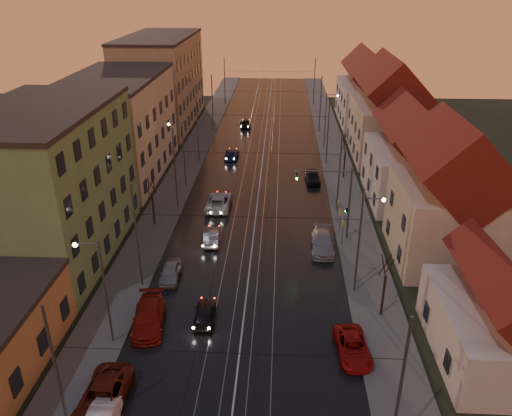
% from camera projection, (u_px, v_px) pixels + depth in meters
% --- Properties ---
extents(ground, '(160.00, 160.00, 0.00)m').
position_uv_depth(ground, '(238.00, 368.00, 32.27)').
color(ground, black).
rests_on(ground, ground).
extents(road, '(16.00, 120.00, 0.04)m').
position_uv_depth(road, '(262.00, 160.00, 68.45)').
color(road, black).
rests_on(road, ground).
extents(sidewalk_left, '(4.00, 120.00, 0.15)m').
position_uv_depth(sidewalk_left, '(190.00, 159.00, 68.89)').
color(sidewalk_left, '#4C4C4C').
rests_on(sidewalk_left, ground).
extents(sidewalk_right, '(4.00, 120.00, 0.15)m').
position_uv_depth(sidewalk_right, '(336.00, 161.00, 67.96)').
color(sidewalk_right, '#4C4C4C').
rests_on(sidewalk_right, ground).
extents(tram_rail_0, '(0.06, 120.00, 0.03)m').
position_uv_depth(tram_rail_0, '(247.00, 160.00, 68.54)').
color(tram_rail_0, gray).
rests_on(tram_rail_0, road).
extents(tram_rail_1, '(0.06, 120.00, 0.03)m').
position_uv_depth(tram_rail_1, '(257.00, 160.00, 68.47)').
color(tram_rail_1, gray).
rests_on(tram_rail_1, road).
extents(tram_rail_2, '(0.06, 120.00, 0.03)m').
position_uv_depth(tram_rail_2, '(268.00, 160.00, 68.40)').
color(tram_rail_2, gray).
rests_on(tram_rail_2, road).
extents(tram_rail_3, '(0.06, 120.00, 0.03)m').
position_uv_depth(tram_rail_3, '(278.00, 160.00, 68.33)').
color(tram_rail_3, gray).
rests_on(tram_rail_3, road).
extents(apartment_left_1, '(10.00, 18.00, 13.00)m').
position_uv_depth(apartment_left_1, '(48.00, 187.00, 43.00)').
color(apartment_left_1, '#5C8454').
rests_on(apartment_left_1, ground).
extents(apartment_left_2, '(10.00, 20.00, 12.00)m').
position_uv_depth(apartment_left_2, '(119.00, 128.00, 61.31)').
color(apartment_left_2, '#AFA987').
rests_on(apartment_left_2, ground).
extents(apartment_left_3, '(10.00, 24.00, 14.00)m').
position_uv_depth(apartment_left_3, '(162.00, 82.00, 82.60)').
color(apartment_left_3, '#8E7A5C').
rests_on(apartment_left_3, ground).
extents(house_right_0, '(8.16, 10.20, 5.80)m').
position_uv_depth(house_right_0, '(503.00, 321.00, 32.04)').
color(house_right_0, silver).
rests_on(house_right_0, ground).
extents(house_right_1, '(8.67, 10.20, 10.80)m').
position_uv_depth(house_right_1, '(449.00, 202.00, 42.73)').
color(house_right_1, '#BBAA90').
rests_on(house_right_1, ground).
extents(house_right_2, '(9.18, 12.24, 9.20)m').
position_uv_depth(house_right_2, '(413.00, 160.00, 54.84)').
color(house_right_2, silver).
rests_on(house_right_2, ground).
extents(house_right_3, '(9.18, 14.28, 11.50)m').
position_uv_depth(house_right_3, '(388.00, 115.00, 67.92)').
color(house_right_3, '#BBAA90').
rests_on(house_right_3, ground).
extents(house_right_4, '(9.18, 16.32, 10.00)m').
position_uv_depth(house_right_4, '(368.00, 92.00, 84.52)').
color(house_right_4, silver).
rests_on(house_right_4, ground).
extents(catenary_pole_l_0, '(0.16, 0.16, 9.00)m').
position_uv_depth(catenary_pole_l_0, '(58.00, 378.00, 25.34)').
color(catenary_pole_l_0, '#595B60').
rests_on(catenary_pole_l_0, ground).
extents(catenary_pole_r_0, '(0.16, 0.16, 9.00)m').
position_uv_depth(catenary_pole_r_0, '(400.00, 391.00, 24.53)').
color(catenary_pole_r_0, '#595B60').
rests_on(catenary_pole_r_0, ground).
extents(catenary_pole_l_1, '(0.16, 0.16, 9.00)m').
position_uv_depth(catenary_pole_l_1, '(137.00, 237.00, 38.91)').
color(catenary_pole_l_1, '#595B60').
rests_on(catenary_pole_l_1, ground).
extents(catenary_pole_r_1, '(0.16, 0.16, 9.00)m').
position_uv_depth(catenary_pole_r_1, '(359.00, 243.00, 38.10)').
color(catenary_pole_r_1, '#595B60').
rests_on(catenary_pole_r_1, ground).
extents(catenary_pole_l_2, '(0.16, 0.16, 9.00)m').
position_uv_depth(catenary_pole_l_2, '(175.00, 170.00, 52.48)').
color(catenary_pole_l_2, '#595B60').
rests_on(catenary_pole_l_2, ground).
extents(catenary_pole_r_2, '(0.16, 0.16, 9.00)m').
position_uv_depth(catenary_pole_r_2, '(339.00, 173.00, 51.67)').
color(catenary_pole_r_2, '#595B60').
rests_on(catenary_pole_r_2, ground).
extents(catenary_pole_l_3, '(0.16, 0.16, 9.00)m').
position_uv_depth(catenary_pole_l_3, '(198.00, 130.00, 66.05)').
color(catenary_pole_l_3, '#595B60').
rests_on(catenary_pole_l_3, ground).
extents(catenary_pole_r_3, '(0.16, 0.16, 9.00)m').
position_uv_depth(catenary_pole_r_3, '(328.00, 132.00, 65.24)').
color(catenary_pole_r_3, '#595B60').
rests_on(catenary_pole_r_3, ground).
extents(catenary_pole_l_4, '(0.16, 0.16, 9.00)m').
position_uv_depth(catenary_pole_l_4, '(212.00, 103.00, 79.62)').
color(catenary_pole_l_4, '#595B60').
rests_on(catenary_pole_l_4, ground).
extents(catenary_pole_r_4, '(0.16, 0.16, 9.00)m').
position_uv_depth(catenary_pole_r_4, '(320.00, 105.00, 78.81)').
color(catenary_pole_r_4, '#595B60').
rests_on(catenary_pole_r_4, ground).
extents(catenary_pole_l_5, '(0.16, 0.16, 9.00)m').
position_uv_depth(catenary_pole_l_5, '(225.00, 82.00, 95.90)').
color(catenary_pole_l_5, '#595B60').
rests_on(catenary_pole_l_5, ground).
extents(catenary_pole_r_5, '(0.16, 0.16, 9.00)m').
position_uv_depth(catenary_pole_r_5, '(314.00, 83.00, 95.10)').
color(catenary_pole_r_5, '#595B60').
rests_on(catenary_pole_r_5, ground).
extents(street_lamp_0, '(1.75, 0.32, 8.00)m').
position_uv_depth(street_lamp_0, '(100.00, 283.00, 32.44)').
color(street_lamp_0, '#595B60').
rests_on(street_lamp_0, ground).
extents(street_lamp_1, '(1.75, 0.32, 8.00)m').
position_uv_depth(street_lamp_1, '(364.00, 232.00, 38.82)').
color(street_lamp_1, '#595B60').
rests_on(street_lamp_1, ground).
extents(street_lamp_2, '(1.75, 0.32, 8.00)m').
position_uv_depth(street_lamp_2, '(181.00, 148.00, 57.77)').
color(street_lamp_2, '#595B60').
rests_on(street_lamp_2, ground).
extents(street_lamp_3, '(1.75, 0.32, 8.00)m').
position_uv_depth(street_lamp_3, '(328.00, 115.00, 71.39)').
color(street_lamp_3, '#595B60').
rests_on(street_lamp_3, ground).
extents(traffic_light_mast, '(5.30, 0.32, 7.20)m').
position_uv_depth(traffic_light_mast, '(339.00, 195.00, 46.23)').
color(traffic_light_mast, '#595B60').
rests_on(traffic_light_mast, ground).
extents(bare_tree_0, '(1.09, 1.09, 5.11)m').
position_uv_depth(bare_tree_0, '(153.00, 202.00, 49.79)').
color(bare_tree_0, black).
rests_on(bare_tree_0, ground).
extents(bare_tree_1, '(1.09, 1.09, 5.11)m').
position_uv_depth(bare_tree_1, '(384.00, 288.00, 36.17)').
color(bare_tree_1, black).
rests_on(bare_tree_1, ground).
extents(bare_tree_2, '(1.09, 1.09, 5.11)m').
position_uv_depth(bare_tree_2, '(345.00, 159.00, 61.49)').
color(bare_tree_2, black).
rests_on(bare_tree_2, ground).
extents(driving_car_0, '(1.59, 3.66, 1.23)m').
position_uv_depth(driving_car_0, '(205.00, 313.00, 36.47)').
color(driving_car_0, black).
rests_on(driving_car_0, ground).
extents(driving_car_1, '(1.80, 4.12, 1.32)m').
position_uv_depth(driving_car_1, '(211.00, 236.00, 47.18)').
color(driving_car_1, gray).
rests_on(driving_car_1, ground).
extents(driving_car_2, '(2.55, 5.47, 1.52)m').
position_uv_depth(driving_car_2, '(219.00, 201.00, 54.18)').
color(driving_car_2, '#B2B2B2').
rests_on(driving_car_2, ground).
extents(driving_car_3, '(1.81, 4.34, 1.25)m').
position_uv_depth(driving_car_3, '(232.00, 154.00, 68.96)').
color(driving_car_3, '#1A1F4F').
rests_on(driving_car_3, ground).
extents(driving_car_4, '(2.13, 4.36, 1.43)m').
position_uv_depth(driving_car_4, '(245.00, 123.00, 83.16)').
color(driving_car_4, black).
rests_on(driving_car_4, ground).
extents(parked_left_1, '(2.64, 5.39, 1.47)m').
position_uv_depth(parked_left_1, '(103.00, 397.00, 29.07)').
color(parked_left_1, '#5D1C10').
rests_on(parked_left_1, ground).
extents(parked_left_2, '(2.82, 5.47, 1.52)m').
position_uv_depth(parked_left_2, '(149.00, 317.00, 35.88)').
color(parked_left_2, maroon).
rests_on(parked_left_2, ground).
extents(parked_left_3, '(1.69, 3.87, 1.30)m').
position_uv_depth(parked_left_3, '(170.00, 272.00, 41.49)').
color(parked_left_3, '#97979C').
rests_on(parked_left_3, ground).
extents(parked_right_0, '(2.44, 4.63, 1.24)m').
position_uv_depth(parked_right_0, '(353.00, 347.00, 33.18)').
color(parked_right_0, '#A91110').
rests_on(parked_right_0, ground).
extents(parked_right_1, '(2.28, 5.18, 1.48)m').
position_uv_depth(parked_right_1, '(323.00, 242.00, 45.89)').
color(parked_right_1, '#A7A7AD').
rests_on(parked_right_1, ground).
extents(parked_right_2, '(1.91, 4.28, 1.43)m').
position_uv_depth(parked_right_2, '(313.00, 177.00, 60.90)').
color(parked_right_2, black).
rests_on(parked_right_2, ground).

